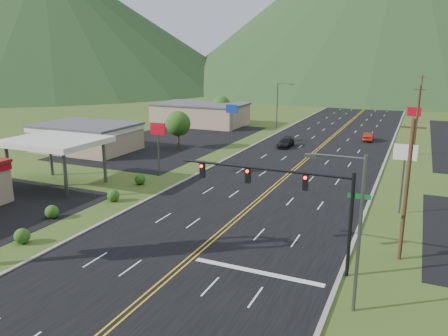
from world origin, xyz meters
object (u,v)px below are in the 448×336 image
at_px(traffic_signal, 290,190).
at_px(car_red_far, 369,137).
at_px(car_dark_mid, 286,143).
at_px(streetlight_east, 354,224).
at_px(gas_canopy, 55,142).
at_px(streetlight_west, 279,102).

height_order(traffic_signal, car_red_far, traffic_signal).
xyz_separation_m(car_dark_mid, car_red_far, (11.31, 10.88, 0.02)).
distance_m(streetlight_east, gas_canopy, 35.28).
relative_size(streetlight_east, car_dark_mid, 1.89).
bearing_deg(streetlight_east, car_dark_mid, 110.80).
relative_size(traffic_signal, gas_canopy, 1.31).
height_order(streetlight_east, streetlight_west, same).
xyz_separation_m(traffic_signal, car_dark_mid, (-11.52, 38.69, -4.64)).
distance_m(gas_canopy, car_red_far, 50.44).
xyz_separation_m(streetlight_west, gas_canopy, (-10.32, -48.00, -0.31)).
bearing_deg(streetlight_east, streetlight_west, 110.86).
bearing_deg(gas_canopy, traffic_signal, -15.70).
height_order(traffic_signal, streetlight_east, streetlight_east).
relative_size(traffic_signal, streetlight_east, 1.46).
bearing_deg(car_red_far, traffic_signal, 88.41).
xyz_separation_m(traffic_signal, streetlight_east, (4.70, -4.00, -0.15)).
relative_size(streetlight_east, streetlight_west, 1.00).
height_order(gas_canopy, car_red_far, gas_canopy).
bearing_deg(streetlight_east, traffic_signal, 139.61).
relative_size(streetlight_west, car_dark_mid, 1.89).
bearing_deg(traffic_signal, car_dark_mid, 106.58).
distance_m(streetlight_west, gas_canopy, 49.10).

